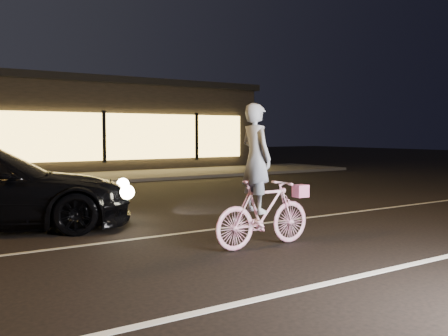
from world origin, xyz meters
TOP-DOWN VIEW (x-y plane):
  - ground at (0.00, 0.00)m, footprint 90.00×90.00m
  - lane_stripe_near at (0.00, -1.50)m, footprint 60.00×0.12m
  - lane_stripe_far at (0.00, 2.00)m, footprint 60.00×0.10m
  - cyclist at (1.85, 0.41)m, footprint 1.74×0.60m

SIDE VIEW (x-z plane):
  - ground at x=0.00m, z-range 0.00..0.00m
  - lane_stripe_near at x=0.00m, z-range 0.00..0.01m
  - lane_stripe_far at x=0.00m, z-range 0.00..0.01m
  - cyclist at x=1.85m, z-range -0.32..1.88m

